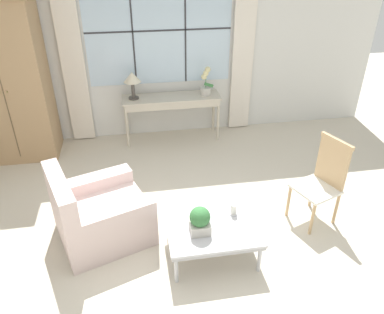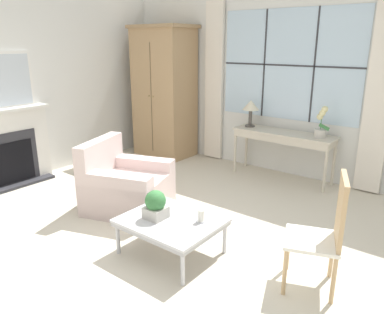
{
  "view_description": "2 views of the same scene",
  "coord_description": "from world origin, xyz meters",
  "px_view_note": "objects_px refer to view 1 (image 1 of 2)",
  "views": [
    {
      "loc": [
        -0.49,
        -2.82,
        2.92
      ],
      "look_at": [
        0.07,
        0.47,
        0.95
      ],
      "focal_mm": 35.0,
      "sensor_mm": 36.0,
      "label": 1
    },
    {
      "loc": [
        2.41,
        -2.45,
        2.04
      ],
      "look_at": [
        0.16,
        0.43,
        0.91
      ],
      "focal_mm": 35.0,
      "sensor_mm": 36.0,
      "label": 2
    }
  ],
  "objects_px": {
    "armoire": "(9,81)",
    "potted_orchid": "(206,84)",
    "side_chair_wooden": "(324,177)",
    "coffee_table": "(212,228)",
    "armchair_upholstered": "(100,216)",
    "potted_plant_small": "(200,220)",
    "pillar_candle": "(234,210)",
    "console_table": "(172,102)",
    "table_lamp": "(132,79)"
  },
  "relations": [
    {
      "from": "armoire",
      "to": "potted_orchid",
      "type": "distance_m",
      "value": 2.86
    },
    {
      "from": "side_chair_wooden",
      "to": "coffee_table",
      "type": "distance_m",
      "value": 1.44
    },
    {
      "from": "armoire",
      "to": "armchair_upholstered",
      "type": "height_order",
      "value": "armoire"
    },
    {
      "from": "armchair_upholstered",
      "to": "potted_plant_small",
      "type": "height_order",
      "value": "armchair_upholstered"
    },
    {
      "from": "potted_orchid",
      "to": "pillar_candle",
      "type": "relative_size",
      "value": 3.29
    },
    {
      "from": "console_table",
      "to": "armoire",
      "type": "bearing_deg",
      "value": -177.26
    },
    {
      "from": "armoire",
      "to": "side_chair_wooden",
      "type": "distance_m",
      "value": 4.39
    },
    {
      "from": "potted_plant_small",
      "to": "pillar_candle",
      "type": "height_order",
      "value": "potted_plant_small"
    },
    {
      "from": "console_table",
      "to": "coffee_table",
      "type": "xyz_separation_m",
      "value": [
        0.08,
        -2.68,
        -0.32
      ]
    },
    {
      "from": "coffee_table",
      "to": "potted_plant_small",
      "type": "bearing_deg",
      "value": -154.2
    },
    {
      "from": "coffee_table",
      "to": "potted_plant_small",
      "type": "distance_m",
      "value": 0.24
    },
    {
      "from": "console_table",
      "to": "side_chair_wooden",
      "type": "height_order",
      "value": "side_chair_wooden"
    },
    {
      "from": "potted_orchid",
      "to": "coffee_table",
      "type": "bearing_deg",
      "value": -99.97
    },
    {
      "from": "console_table",
      "to": "potted_plant_small",
      "type": "relative_size",
      "value": 5.35
    },
    {
      "from": "console_table",
      "to": "coffee_table",
      "type": "distance_m",
      "value": 2.7
    },
    {
      "from": "console_table",
      "to": "potted_orchid",
      "type": "height_order",
      "value": "potted_orchid"
    },
    {
      "from": "armoire",
      "to": "table_lamp",
      "type": "xyz_separation_m",
      "value": [
        1.71,
        0.12,
        -0.11
      ]
    },
    {
      "from": "table_lamp",
      "to": "coffee_table",
      "type": "xyz_separation_m",
      "value": [
        0.67,
        -2.69,
        -0.72
      ]
    },
    {
      "from": "armchair_upholstered",
      "to": "pillar_candle",
      "type": "distance_m",
      "value": 1.46
    },
    {
      "from": "console_table",
      "to": "pillar_candle",
      "type": "bearing_deg",
      "value": -82.36
    },
    {
      "from": "pillar_candle",
      "to": "table_lamp",
      "type": "bearing_deg",
      "value": 109.98
    },
    {
      "from": "armoire",
      "to": "side_chair_wooden",
      "type": "xyz_separation_m",
      "value": [
        3.75,
        -2.2,
        -0.59
      ]
    },
    {
      "from": "potted_orchid",
      "to": "armchair_upholstered",
      "type": "relative_size",
      "value": 0.39
    },
    {
      "from": "potted_plant_small",
      "to": "pillar_candle",
      "type": "relative_size",
      "value": 2.09
    },
    {
      "from": "table_lamp",
      "to": "side_chair_wooden",
      "type": "bearing_deg",
      "value": -48.71
    },
    {
      "from": "table_lamp",
      "to": "potted_orchid",
      "type": "relative_size",
      "value": 0.94
    },
    {
      "from": "coffee_table",
      "to": "armoire",
      "type": "bearing_deg",
      "value": 132.82
    },
    {
      "from": "armchair_upholstered",
      "to": "coffee_table",
      "type": "xyz_separation_m",
      "value": [
        1.16,
        -0.46,
        0.05
      ]
    },
    {
      "from": "armoire",
      "to": "pillar_candle",
      "type": "relative_size",
      "value": 16.84
    },
    {
      "from": "armoire",
      "to": "armchair_upholstered",
      "type": "distance_m",
      "value": 2.59
    },
    {
      "from": "potted_orchid",
      "to": "coffee_table",
      "type": "xyz_separation_m",
      "value": [
        -0.47,
        -2.67,
        -0.58
      ]
    },
    {
      "from": "table_lamp",
      "to": "coffee_table",
      "type": "height_order",
      "value": "table_lamp"
    },
    {
      "from": "side_chair_wooden",
      "to": "coffee_table",
      "type": "bearing_deg",
      "value": -164.88
    },
    {
      "from": "armoire",
      "to": "potted_plant_small",
      "type": "bearing_deg",
      "value": -49.63
    },
    {
      "from": "side_chair_wooden",
      "to": "potted_plant_small",
      "type": "height_order",
      "value": "side_chair_wooden"
    },
    {
      "from": "potted_orchid",
      "to": "table_lamp",
      "type": "bearing_deg",
      "value": 179.01
    },
    {
      "from": "armchair_upholstered",
      "to": "potted_plant_small",
      "type": "relative_size",
      "value": 4.06
    },
    {
      "from": "table_lamp",
      "to": "console_table",
      "type": "bearing_deg",
      "value": -1.35
    },
    {
      "from": "console_table",
      "to": "table_lamp",
      "type": "height_order",
      "value": "table_lamp"
    },
    {
      "from": "side_chair_wooden",
      "to": "pillar_candle",
      "type": "xyz_separation_m",
      "value": [
        -1.11,
        -0.23,
        -0.14
      ]
    },
    {
      "from": "armoire",
      "to": "potted_plant_small",
      "type": "xyz_separation_m",
      "value": [
        2.24,
        -2.64,
        -0.65
      ]
    },
    {
      "from": "potted_orchid",
      "to": "side_chair_wooden",
      "type": "xyz_separation_m",
      "value": [
        0.9,
        -2.3,
        -0.35
      ]
    },
    {
      "from": "pillar_candle",
      "to": "potted_plant_small",
      "type": "bearing_deg",
      "value": -153.16
    },
    {
      "from": "armoire",
      "to": "table_lamp",
      "type": "distance_m",
      "value": 1.72
    },
    {
      "from": "armoire",
      "to": "console_table",
      "type": "height_order",
      "value": "armoire"
    },
    {
      "from": "armoire",
      "to": "pillar_candle",
      "type": "xyz_separation_m",
      "value": [
        2.64,
        -2.43,
        -0.73
      ]
    },
    {
      "from": "armoire",
      "to": "coffee_table",
      "type": "relative_size",
      "value": 2.48
    },
    {
      "from": "console_table",
      "to": "potted_plant_small",
      "type": "height_order",
      "value": "console_table"
    },
    {
      "from": "coffee_table",
      "to": "pillar_candle",
      "type": "relative_size",
      "value": 6.78
    },
    {
      "from": "table_lamp",
      "to": "armoire",
      "type": "bearing_deg",
      "value": -175.86
    }
  ]
}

